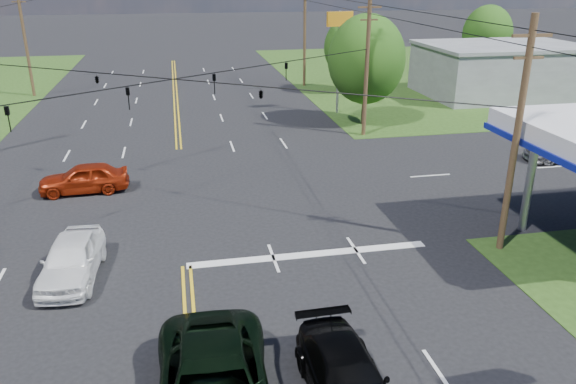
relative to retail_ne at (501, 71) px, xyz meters
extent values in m
plane|color=black|center=(-30.00, -20.00, -2.20)|extent=(280.00, 280.00, 0.00)
cube|color=#274415|center=(5.00, 12.00, -2.20)|extent=(46.00, 48.00, 0.03)
cube|color=silver|center=(-25.00, -28.00, -2.20)|extent=(10.00, 0.50, 0.02)
cube|color=slate|center=(0.00, 0.00, 0.00)|extent=(14.00, 10.00, 4.40)
cylinder|color=#A5A5AA|center=(-15.00, -27.50, 0.12)|extent=(0.36, 0.36, 4.65)
cylinder|color=#472A1E|center=(-17.00, -29.00, 2.55)|extent=(0.28, 0.28, 9.50)
cube|color=#472A1E|center=(-17.00, -29.00, 6.50)|extent=(1.60, 0.12, 0.12)
cube|color=#472A1E|center=(-17.00, -29.00, 5.70)|extent=(1.20, 0.10, 0.10)
cylinder|color=#472A1E|center=(-17.00, -11.00, 2.55)|extent=(0.28, 0.28, 9.50)
cube|color=#472A1E|center=(-17.00, -11.00, 6.50)|extent=(1.60, 0.12, 0.12)
cube|color=#472A1E|center=(-17.00, -11.00, 5.70)|extent=(1.20, 0.10, 0.10)
cylinder|color=#472A1E|center=(-43.00, 8.00, 2.80)|extent=(0.28, 0.28, 10.00)
cube|color=#472A1E|center=(-43.00, 8.00, 6.20)|extent=(1.20, 0.10, 0.10)
cylinder|color=#472A1E|center=(-17.00, 8.00, 2.80)|extent=(0.28, 0.28, 10.00)
imported|color=black|center=(-36.50, -24.50, 3.22)|extent=(0.17, 0.21, 1.05)
imported|color=black|center=(-32.08, -21.44, 3.22)|extent=(0.17, 0.21, 1.05)
imported|color=black|center=(-27.92, -18.56, 3.22)|extent=(0.17, 0.21, 1.05)
imported|color=black|center=(-23.50, -15.50, 3.22)|extent=(0.17, 0.21, 1.05)
imported|color=black|center=(-33.90, -17.30, 3.50)|extent=(1.24, 0.26, 0.50)
imported|color=black|center=(-26.10, -22.70, 3.50)|extent=(1.24, 0.26, 0.50)
cylinder|color=black|center=(-17.00, -22.00, 6.70)|extent=(0.04, 100.00, 0.04)
cylinder|color=black|center=(-17.00, -22.00, 6.10)|extent=(0.04, 100.00, 0.04)
cylinder|color=#472A1E|center=(-16.00, -8.00, -0.55)|extent=(0.36, 0.36, 3.30)
ellipsoid|color=#1D4C14|center=(-16.00, -8.00, 2.67)|extent=(5.70, 5.70, 6.60)
cylinder|color=#472A1E|center=(-13.50, 4.00, -0.77)|extent=(0.36, 0.36, 2.86)
ellipsoid|color=#1D4C14|center=(-13.50, 4.00, 2.03)|extent=(4.94, 4.94, 5.72)
cylinder|color=#472A1E|center=(4.00, 10.00, -0.66)|extent=(0.36, 0.36, 3.08)
ellipsoid|color=#1D4C14|center=(4.00, 10.00, 2.35)|extent=(5.32, 5.32, 6.16)
imported|color=black|center=(-25.99, -36.42, -1.48)|extent=(2.13, 5.01, 1.44)
imported|color=white|center=(-34.22, -28.03, -1.39)|extent=(2.26, 4.86, 1.61)
imported|color=#99230B|center=(-34.99, -18.72, -1.43)|extent=(4.62, 2.02, 1.55)
imported|color=#A09FA4|center=(-6.47, -19.00, -1.41)|extent=(5.66, 2.88, 1.57)
cylinder|color=#A5A5AA|center=(-17.00, -4.16, 1.83)|extent=(0.20, 0.20, 8.05)
cube|color=orange|center=(-17.00, -4.16, 5.25)|extent=(2.22, 0.72, 1.11)
camera|label=1|loc=(-29.90, -47.98, 8.67)|focal=35.00mm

